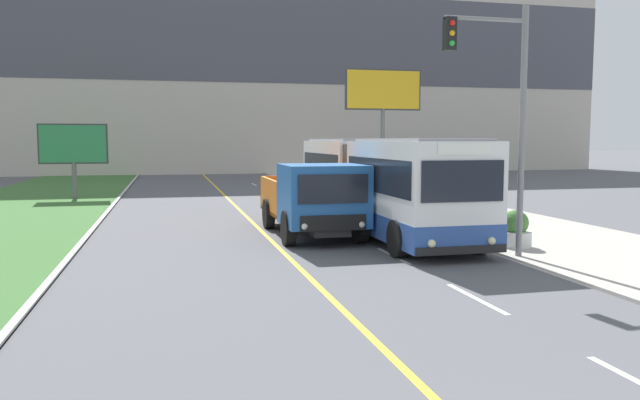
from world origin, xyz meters
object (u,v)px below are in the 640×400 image
billboard_small (73,146)px  planter_round_second (437,211)px  planter_round_near (515,231)px  city_bus (378,184)px  traffic_light_mast (502,100)px  dump_truck (316,201)px  billboard_large (383,97)px

billboard_small → planter_round_second: 19.74m
planter_round_near → city_bus: bearing=117.9°
traffic_light_mast → planter_round_second: (1.29, 6.62, -3.58)m
dump_truck → traffic_light_mast: 6.50m
city_bus → dump_truck: size_ratio=1.99×
dump_truck → planter_round_near: size_ratio=6.15×
city_bus → planter_round_near: 5.38m
traffic_light_mast → billboard_small: size_ratio=1.65×
city_bus → dump_truck: bearing=-150.1°
planter_round_second → billboard_small: bearing=136.6°
billboard_large → planter_round_second: size_ratio=7.23×
traffic_light_mast → dump_truck: bearing=130.0°
dump_truck → billboard_large: billboard_large is taller
traffic_light_mast → billboard_large: bearing=79.6°
traffic_light_mast → billboard_small: 23.95m
dump_truck → planter_round_second: dump_truck is taller
planter_round_near → planter_round_second: 5.36m
city_bus → planter_round_near: bearing=-62.1°
billboard_small → planter_round_near: bearing=-53.0°
billboard_large → planter_round_near: 18.28m
traffic_light_mast → planter_round_second: traffic_light_mast is taller
city_bus → traffic_light_mast: 6.54m
billboard_large → planter_round_second: (-2.16, -12.11, -4.95)m
billboard_small → city_bus: bearing=-50.4°
dump_truck → billboard_large: 16.53m
city_bus → billboard_small: size_ratio=3.26×
city_bus → traffic_light_mast: bearing=-78.4°
traffic_light_mast → planter_round_second: size_ratio=6.70×
planter_round_near → billboard_small: bearing=127.0°
billboard_large → planter_round_near: size_ratio=6.67×
dump_truck → planter_round_second: (5.04, 2.15, -0.70)m
dump_truck → planter_round_second: bearing=23.1°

